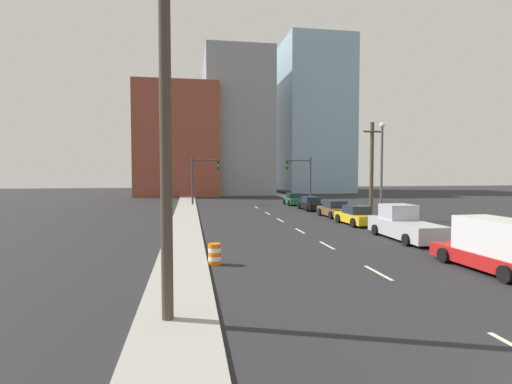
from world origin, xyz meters
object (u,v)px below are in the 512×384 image
(box_truck_red, at_px, (496,247))
(pickup_truck_silver, at_px, (404,225))
(traffic_signal_left, at_px, (200,174))
(sedan_brown, at_px, (335,210))
(utility_pole_right_mid, at_px, (372,170))
(sedan_yellow, at_px, (356,216))
(utility_pole_left_near, at_px, (166,127))
(sedan_black, at_px, (311,204))
(sedan_green, at_px, (294,199))
(traffic_signal_right, at_px, (303,174))
(street_lamp, at_px, (382,164))
(traffic_barrel, at_px, (215,254))

(box_truck_red, bearing_deg, pickup_truck_silver, 84.28)
(traffic_signal_left, relative_size, sedan_brown, 1.29)
(utility_pole_right_mid, height_order, sedan_yellow, utility_pole_right_mid)
(box_truck_red, height_order, sedan_yellow, box_truck_red)
(pickup_truck_silver, bearing_deg, utility_pole_left_near, -138.92)
(sedan_black, xyz_separation_m, sedan_green, (-0.09, 6.70, 0.02))
(traffic_signal_right, relative_size, sedan_green, 1.35)
(street_lamp, bearing_deg, box_truck_red, -101.01)
(traffic_barrel, relative_size, box_truck_red, 0.17)
(street_lamp, distance_m, sedan_yellow, 5.26)
(utility_pole_left_near, bearing_deg, box_truck_red, 15.21)
(utility_pole_left_near, distance_m, traffic_barrel, 8.50)
(traffic_signal_left, distance_m, sedan_green, 12.07)
(traffic_signal_right, relative_size, utility_pole_right_mid, 0.71)
(utility_pole_left_near, distance_m, sedan_green, 39.88)
(sedan_green, bearing_deg, utility_pole_right_mid, -79.40)
(traffic_barrel, bearing_deg, street_lamp, 42.17)
(utility_pole_right_mid, relative_size, sedan_black, 1.75)
(street_lamp, bearing_deg, traffic_barrel, -137.83)
(utility_pole_left_near, xyz_separation_m, traffic_barrel, (1.69, 6.74, -4.89))
(traffic_barrel, relative_size, sedan_brown, 0.20)
(sedan_green, bearing_deg, street_lamp, -79.15)
(box_truck_red, bearing_deg, sedan_green, 87.14)
(traffic_barrel, bearing_deg, utility_pole_right_mid, 45.30)
(utility_pole_left_near, bearing_deg, sedan_brown, 59.96)
(pickup_truck_silver, bearing_deg, sedan_yellow, 92.06)
(sedan_brown, relative_size, sedan_black, 0.97)
(traffic_barrel, height_order, sedan_brown, sedan_brown)
(street_lamp, bearing_deg, sedan_yellow, -150.86)
(pickup_truck_silver, bearing_deg, sedan_green, 91.04)
(utility_pole_left_near, relative_size, sedan_brown, 2.26)
(sedan_brown, height_order, sedan_black, sedan_brown)
(street_lamp, bearing_deg, traffic_signal_right, 94.02)
(sedan_black, bearing_deg, street_lamp, -75.82)
(street_lamp, bearing_deg, traffic_signal_left, 127.79)
(street_lamp, xyz_separation_m, sedan_green, (-2.90, 17.22, -4.08))
(sedan_yellow, bearing_deg, traffic_barrel, -137.86)
(sedan_brown, bearing_deg, sedan_green, 89.45)
(sedan_black, bearing_deg, traffic_barrel, -117.23)
(street_lamp, relative_size, box_truck_red, 1.45)
(sedan_yellow, xyz_separation_m, sedan_black, (0.09, 12.14, -0.02))
(utility_pole_right_mid, distance_m, sedan_green, 16.58)
(traffic_barrel, xyz_separation_m, sedan_green, (11.77, 30.50, 0.21))
(street_lamp, relative_size, pickup_truck_silver, 1.31)
(utility_pole_right_mid, bearing_deg, sedan_black, 105.24)
(traffic_signal_right, relative_size, street_lamp, 0.73)
(sedan_black, relative_size, sedan_green, 1.08)
(box_truck_red, xyz_separation_m, sedan_green, (0.30, 33.66, -0.35))
(utility_pole_left_near, xyz_separation_m, pickup_truck_silver, (13.63, 11.61, -4.52))
(traffic_signal_left, height_order, utility_pole_right_mid, utility_pole_right_mid)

